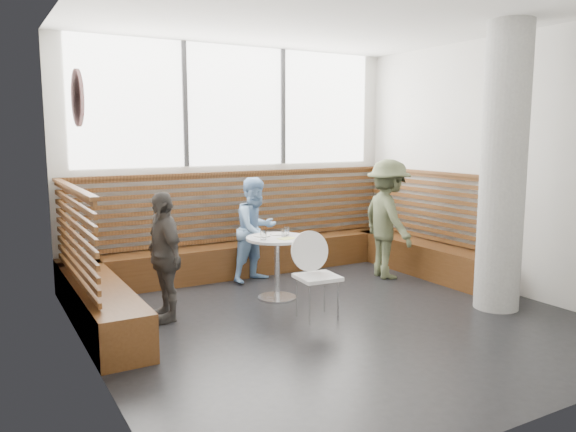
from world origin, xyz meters
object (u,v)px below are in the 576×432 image
concrete_column (503,169)px  cafe_chair (314,268)px  cafe_table (277,255)px  child_back (256,230)px  adult_man (388,219)px  child_left (164,256)px

concrete_column → cafe_chair: 2.39m
cafe_table → child_back: child_back is taller
adult_man → cafe_table: bearing=105.4°
concrete_column → cafe_table: size_ratio=4.20×
concrete_column → child_left: size_ratio=2.30×
concrete_column → adult_man: concrete_column is taller
cafe_table → adult_man: (1.83, 0.16, 0.28)m
concrete_column → cafe_table: (-2.02, 1.56, -1.05)m
cafe_table → adult_man: size_ratio=0.46×
cafe_chair → adult_man: bearing=32.1°
cafe_chair → child_back: 1.68m
concrete_column → cafe_chair: concrete_column is taller
cafe_chair → child_back: (0.13, 1.67, 0.16)m
concrete_column → cafe_table: bearing=142.3°
adult_man → child_left: adult_man is taller
concrete_column → child_left: bearing=156.4°
cafe_table → cafe_chair: bearing=-88.0°
adult_man → child_left: size_ratio=1.18×
cafe_table → child_left: (-1.41, -0.07, 0.15)m
concrete_column → child_left: (-3.43, 1.50, -0.91)m
concrete_column → cafe_chair: (-2.00, 0.77, -1.05)m
concrete_column → cafe_chair: size_ratio=3.42×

